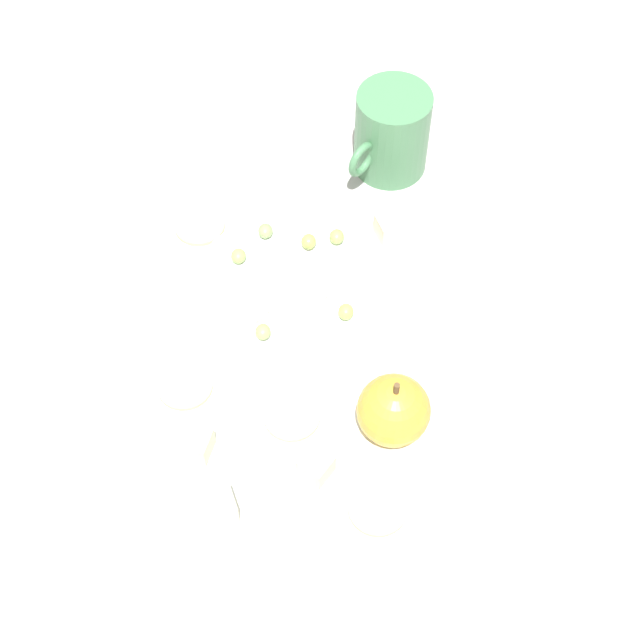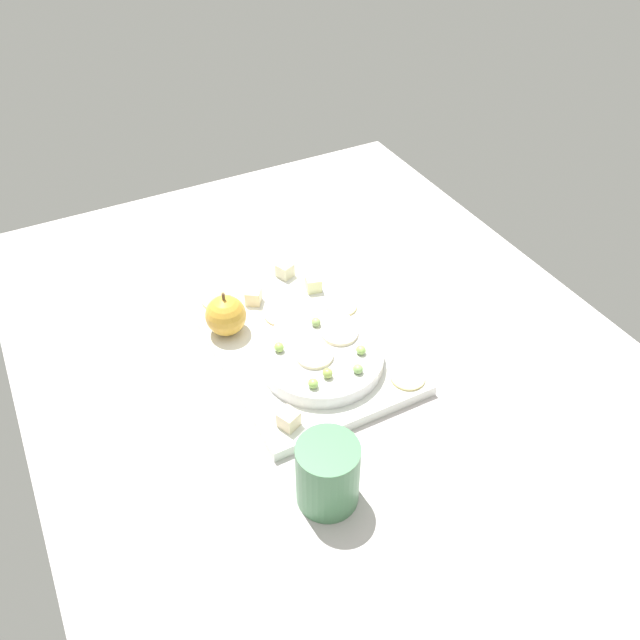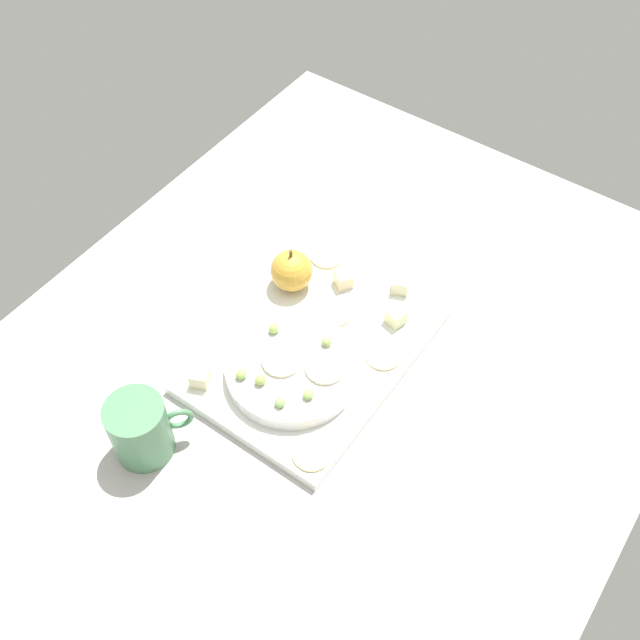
# 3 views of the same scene
# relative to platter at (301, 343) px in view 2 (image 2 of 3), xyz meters

# --- Properties ---
(table) EXTENTS (1.17, 0.92, 0.05)m
(table) POSITION_rel_platter_xyz_m (0.02, 0.03, -0.03)
(table) COLOR #B6ADAD
(table) RESTS_ON ground
(platter) EXTENTS (0.37, 0.26, 0.02)m
(platter) POSITION_rel_platter_xyz_m (0.00, 0.00, 0.00)
(platter) COLOR silver
(platter) RESTS_ON table
(serving_dish) EXTENTS (0.19, 0.19, 0.02)m
(serving_dish) POSITION_rel_platter_xyz_m (0.06, 0.00, 0.02)
(serving_dish) COLOR silver
(serving_dish) RESTS_ON platter
(apple_whole) EXTENTS (0.07, 0.07, 0.07)m
(apple_whole) POSITION_rel_platter_xyz_m (-0.07, -0.10, 0.04)
(apple_whole) COLOR gold
(apple_whole) RESTS_ON platter
(apple_stem) EXTENTS (0.01, 0.01, 0.01)m
(apple_stem) POSITION_rel_platter_xyz_m (-0.07, -0.10, 0.08)
(apple_stem) COLOR brown
(apple_stem) RESTS_ON apple_whole
(cheese_cube_0) EXTENTS (0.03, 0.03, 0.03)m
(cheese_cube_0) POSITION_rel_platter_xyz_m (-0.10, 0.08, 0.02)
(cheese_cube_0) COLOR beige
(cheese_cube_0) RESTS_ON platter
(cheese_cube_1) EXTENTS (0.03, 0.03, 0.03)m
(cheese_cube_1) POSITION_rel_platter_xyz_m (-0.12, -0.03, 0.02)
(cheese_cube_1) COLOR beige
(cheese_cube_1) RESTS_ON platter
(cheese_cube_2) EXTENTS (0.03, 0.03, 0.03)m
(cheese_cube_2) POSITION_rel_platter_xyz_m (0.15, -0.09, 0.02)
(cheese_cube_2) COLOR beige
(cheese_cube_2) RESTS_ON platter
(cheese_cube_3) EXTENTS (0.03, 0.03, 0.03)m
(cheese_cube_3) POSITION_rel_platter_xyz_m (-0.16, 0.05, 0.02)
(cheese_cube_3) COLOR beige
(cheese_cube_3) RESTS_ON platter
(cracker_0) EXTENTS (0.05, 0.05, 0.00)m
(cracker_0) POSITION_rel_platter_xyz_m (-0.06, -0.01, 0.01)
(cracker_0) COLOR #D9B688
(cracker_0) RESTS_ON platter
(cracker_1) EXTENTS (0.05, 0.05, 0.00)m
(cracker_1) POSITION_rel_platter_xyz_m (-0.04, 0.09, 0.01)
(cracker_1) COLOR #D5C280
(cracker_1) RESTS_ON platter
(cracker_2) EXTENTS (0.05, 0.05, 0.00)m
(cracker_2) POSITION_rel_platter_xyz_m (-0.15, -0.08, 0.01)
(cracker_2) COLOR #DDBC81
(cracker_2) RESTS_ON platter
(cracker_3) EXTENTS (0.05, 0.05, 0.00)m
(cracker_3) POSITION_rel_platter_xyz_m (0.15, 0.10, 0.01)
(cracker_3) COLOR #D2BF7D
(cracker_3) RESTS_ON platter
(grape_0) EXTENTS (0.02, 0.01, 0.01)m
(grape_0) POSITION_rel_platter_xyz_m (0.12, 0.03, 0.04)
(grape_0) COLOR #87B361
(grape_0) RESTS_ON serving_dish
(grape_1) EXTENTS (0.02, 0.01, 0.02)m
(grape_1) POSITION_rel_platter_xyz_m (0.11, -0.01, 0.04)
(grape_1) COLOR #9CB553
(grape_1) RESTS_ON serving_dish
(grape_2) EXTENTS (0.02, 0.01, 0.01)m
(grape_2) POSITION_rel_platter_xyz_m (0.12, -0.04, 0.04)
(grape_2) COLOR #91BD57
(grape_2) RESTS_ON serving_dish
(grape_3) EXTENTS (0.02, 0.01, 0.02)m
(grape_3) POSITION_rel_platter_xyz_m (0.03, -0.05, 0.04)
(grape_3) COLOR #97C354
(grape_3) RESTS_ON serving_dish
(grape_4) EXTENTS (0.02, 0.01, 0.01)m
(grape_4) POSITION_rel_platter_xyz_m (0.09, 0.06, 0.04)
(grape_4) COLOR #92C15C
(grape_4) RESTS_ON serving_dish
(grape_5) EXTENTS (0.02, 0.01, 0.01)m
(grape_5) POSITION_rel_platter_xyz_m (0.01, 0.02, 0.04)
(grape_5) COLOR #90B05F
(grape_5) RESTS_ON serving_dish
(apple_slice_0) EXTENTS (0.06, 0.06, 0.01)m
(apple_slice_0) POSITION_rel_platter_xyz_m (0.07, -0.01, 0.04)
(apple_slice_0) COLOR beige
(apple_slice_0) RESTS_ON serving_dish
(apple_slice_1) EXTENTS (0.06, 0.06, 0.01)m
(apple_slice_1) POSITION_rel_platter_xyz_m (0.04, 0.05, 0.04)
(apple_slice_1) COLOR beige
(apple_slice_1) RESTS_ON serving_dish
(cup) EXTENTS (0.10, 0.09, 0.10)m
(cup) POSITION_rel_platter_xyz_m (0.26, -0.09, 0.04)
(cup) COLOR #497E54
(cup) RESTS_ON table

